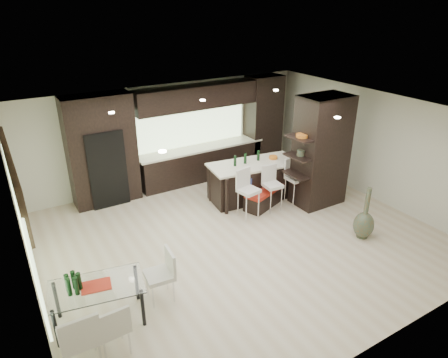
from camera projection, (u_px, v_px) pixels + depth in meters
ground at (238, 237)px, 8.59m from camera, size 8.00×8.00×0.00m
back_wall at (169, 134)px, 10.77m from camera, size 8.00×0.02×2.70m
left_wall at (22, 236)px, 6.16m from camera, size 0.02×7.00×2.70m
right_wall at (374, 146)px, 9.91m from camera, size 0.02×7.00×2.70m
ceiling at (240, 115)px, 7.47m from camera, size 8.00×7.00×0.02m
window_left at (23, 229)px, 6.33m from camera, size 0.04×3.20×1.90m
window_back at (189, 124)px, 10.93m from camera, size 3.40×0.04×1.20m
stone_accent at (13, 177)px, 5.98m from camera, size 0.08×3.00×0.80m
ceiling_spots at (233, 113)px, 7.68m from camera, size 4.00×3.00×0.02m
back_cabinetry at (191, 135)px, 10.74m from camera, size 6.80×0.68×2.70m
refrigerator at (104, 166)px, 9.74m from camera, size 0.90×0.68×1.90m
partition_column at (321, 151)px, 9.56m from camera, size 1.20×0.80×2.70m
kitchen_island at (253, 180)px, 10.14m from camera, size 2.38×1.26×0.95m
stool_left at (248, 199)px, 9.19m from camera, size 0.49×0.49×0.96m
stool_mid at (272, 193)px, 9.54m from camera, size 0.42×0.42×0.90m
stool_right at (295, 186)px, 9.85m from camera, size 0.42×0.42×0.93m
bench at (265, 197)px, 9.85m from camera, size 1.27×0.85×0.46m
floor_vase at (366, 213)px, 8.37m from camera, size 0.44×0.44×1.17m
dining_table at (99, 304)px, 6.24m from camera, size 1.54×1.05×0.68m
chair_near at (112, 329)px, 5.66m from camera, size 0.47×0.47×0.83m
chair_far at (80, 340)px, 5.40m from camera, size 0.52×0.52×0.95m
chair_end at (159, 278)px, 6.68m from camera, size 0.49×0.49×0.84m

